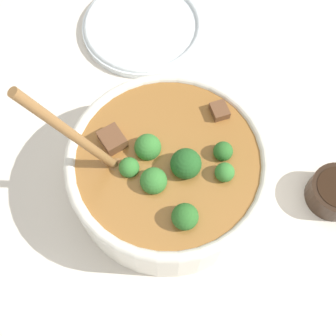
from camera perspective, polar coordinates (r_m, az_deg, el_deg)
ground_plane at (r=0.66m, az=-0.00°, el=-2.29°), size 4.00×4.00×0.00m
stew_bowl at (r=0.61m, az=-0.02°, el=-0.30°), size 0.29×0.29×0.28m
condiment_bowl at (r=0.68m, az=21.75°, el=-2.98°), size 0.08×0.08×0.04m
empty_plate at (r=0.82m, az=-3.34°, el=18.65°), size 0.23×0.23×0.02m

